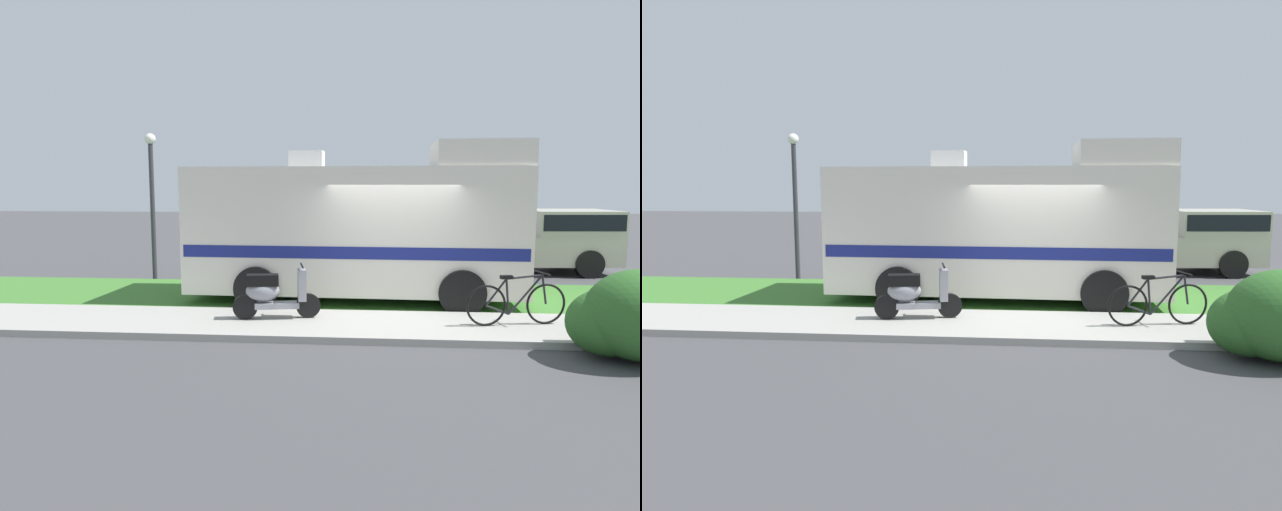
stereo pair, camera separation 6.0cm
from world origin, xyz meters
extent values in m
plane|color=#424244|center=(0.00, 0.00, 0.00)|extent=(80.00, 80.00, 0.00)
cube|color=#9E9B93|center=(0.00, -1.20, 0.06)|extent=(24.00, 2.00, 0.12)
cube|color=#3D752D|center=(0.00, 1.50, 0.04)|extent=(24.00, 3.40, 0.08)
cube|color=silver|center=(-0.75, 1.25, 1.57)|extent=(6.90, 2.66, 2.55)
cube|color=silver|center=(1.76, 1.18, 3.10)|extent=(1.86, 2.40, 0.50)
cube|color=navy|center=(-0.75, 1.25, 1.19)|extent=(6.76, 2.67, 0.24)
cube|color=black|center=(2.64, 1.16, 2.02)|extent=(0.14, 2.11, 0.90)
cube|color=silver|center=(-1.78, 1.27, 3.03)|extent=(0.72, 0.62, 0.36)
cylinder|color=black|center=(1.39, 2.38, 0.45)|extent=(0.91, 0.30, 0.90)
cylinder|color=black|center=(1.33, 0.00, 0.45)|extent=(0.91, 0.30, 0.90)
cylinder|color=black|center=(-2.60, 2.48, 0.45)|extent=(0.91, 0.30, 0.90)
cylinder|color=black|center=(-2.66, 0.11, 0.45)|extent=(0.91, 0.30, 0.90)
cylinder|color=black|center=(-1.53, -0.89, 0.34)|extent=(0.45, 0.18, 0.44)
cylinder|color=black|center=(-2.63, -1.10, 0.34)|extent=(0.45, 0.18, 0.44)
cube|color=gray|center=(-2.08, -1.00, 0.36)|extent=(0.83, 0.42, 0.10)
cube|color=black|center=(-2.32, -1.04, 0.82)|extent=(0.60, 0.36, 0.20)
ellipsoid|color=gray|center=(-2.32, -1.04, 0.62)|extent=(0.65, 0.41, 0.36)
cube|color=gray|center=(-1.64, -0.91, 0.72)|extent=(0.20, 0.34, 0.56)
cylinder|color=black|center=(-1.64, -0.91, 1.07)|extent=(0.13, 0.50, 0.04)
sphere|color=white|center=(-1.64, -0.91, 0.90)|extent=(0.12, 0.12, 0.12)
torus|color=black|center=(2.58, -1.03, 0.47)|extent=(0.70, 0.19, 0.71)
torus|color=black|center=(1.53, -1.25, 0.47)|extent=(0.70, 0.19, 0.71)
cylinder|color=black|center=(2.21, -1.11, 0.64)|extent=(0.60, 0.16, 0.68)
cylinder|color=black|center=(1.90, -1.17, 0.62)|extent=(0.11, 0.06, 0.61)
cylinder|color=black|center=(2.18, -1.11, 0.95)|extent=(0.64, 0.17, 0.09)
cylinder|color=black|center=(1.73, -1.21, 0.39)|extent=(0.42, 0.12, 0.19)
cylinder|color=black|center=(1.70, -1.22, 0.70)|extent=(0.37, 0.11, 0.47)
cylinder|color=black|center=(2.54, -1.04, 0.72)|extent=(0.13, 0.06, 0.51)
cube|color=black|center=(1.87, -1.18, 0.95)|extent=(0.22, 0.14, 0.06)
cylinder|color=black|center=(2.50, -1.04, 1.01)|extent=(0.14, 0.51, 0.03)
cube|color=#B7B29E|center=(5.20, 5.74, 1.03)|extent=(2.45, 2.17, 1.50)
cube|color=black|center=(5.20, 5.74, 1.48)|extent=(2.33, 2.18, 0.44)
cube|color=#B7B29E|center=(2.64, 5.56, 0.68)|extent=(2.96, 2.21, 0.80)
cylinder|color=black|center=(5.31, 6.71, 0.38)|extent=(0.78, 0.29, 0.76)
cylinder|color=black|center=(5.44, 4.79, 0.38)|extent=(0.78, 0.29, 0.76)
cylinder|color=black|center=(2.24, 6.49, 0.38)|extent=(0.78, 0.29, 0.76)
cylinder|color=black|center=(2.37, 4.57, 0.38)|extent=(0.78, 0.29, 0.76)
ellipsoid|color=#2D6026|center=(3.36, -2.70, 0.68)|extent=(1.52, 1.37, 1.29)
ellipsoid|color=#2D6026|center=(2.98, -2.55, 0.53)|extent=(1.14, 1.03, 0.97)
cylinder|color=navy|center=(3.98, -0.80, 0.23)|extent=(0.06, 0.06, 0.22)
cylinder|color=navy|center=(3.98, -0.80, 0.36)|extent=(0.03, 0.03, 0.04)
cylinder|color=black|center=(3.98, -0.80, 0.39)|extent=(0.03, 0.03, 0.02)
cylinder|color=#333338|center=(-6.10, 3.60, 1.77)|extent=(0.12, 0.12, 3.55)
sphere|color=silver|center=(-6.10, 3.60, 3.67)|extent=(0.28, 0.28, 0.28)
camera|label=1|loc=(-0.45, -10.87, 2.51)|focal=31.93mm
camera|label=2|loc=(-0.39, -10.87, 2.51)|focal=31.93mm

